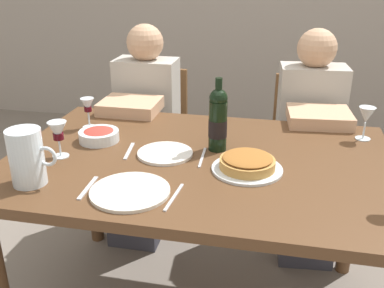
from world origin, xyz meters
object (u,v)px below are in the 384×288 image
(wine_bottle, at_px, (218,120))
(salad_bowl, at_px, (99,135))
(diner_left, at_px, (142,127))
(diner_right, at_px, (311,138))
(dining_table, at_px, (200,179))
(water_pitcher, at_px, (27,160))
(wine_glass_left_diner, at_px, (88,107))
(baked_tart, at_px, (247,163))
(chair_left, at_px, (155,132))
(wine_glass_spare, at_px, (366,116))
(dinner_plate_left_setting, at_px, (165,154))
(dinner_plate_right_setting, at_px, (130,191))
(chair_right, at_px, (304,142))
(wine_glass_centre, at_px, (58,133))

(wine_bottle, bearing_deg, salad_bowl, -178.24)
(diner_left, bearing_deg, diner_right, -178.43)
(wine_bottle, relative_size, diner_right, 0.26)
(dining_table, xyz_separation_m, diner_right, (0.46, 0.67, -0.05))
(water_pitcher, bearing_deg, wine_glass_left_diner, 93.05)
(water_pitcher, xyz_separation_m, diner_left, (0.08, 0.97, -0.23))
(dining_table, relative_size, baked_tart, 5.76)
(baked_tart, distance_m, chair_left, 1.18)
(wine_glass_spare, bearing_deg, water_pitcher, -150.70)
(diner_right, bearing_deg, dinner_plate_left_setting, 43.15)
(water_pitcher, distance_m, baked_tart, 0.77)
(wine_bottle, relative_size, baked_tart, 1.14)
(water_pitcher, distance_m, dinner_plate_left_setting, 0.51)
(dining_table, bearing_deg, dinner_plate_right_setting, -118.13)
(dinner_plate_left_setting, height_order, chair_right, chair_right)
(baked_tart, height_order, salad_bowl, baked_tart)
(diner_left, bearing_deg, water_pitcher, 85.19)
(baked_tart, relative_size, diner_left, 0.22)
(wine_glass_centre, bearing_deg, wine_glass_spare, 20.23)
(wine_glass_left_diner, height_order, dinner_plate_right_setting, wine_glass_left_diner)
(water_pitcher, bearing_deg, wine_bottle, 35.91)
(baked_tart, xyz_separation_m, dinner_plate_left_setting, (-0.33, 0.07, -0.02))
(salad_bowl, height_order, diner_left, diner_left)
(diner_left, bearing_deg, dinner_plate_right_setting, 106.04)
(baked_tart, xyz_separation_m, salad_bowl, (-0.64, 0.15, 0.00))
(wine_bottle, relative_size, salad_bowl, 1.76)
(dining_table, relative_size, wine_glass_spare, 10.44)
(chair_right, bearing_deg, dinner_plate_right_setting, 58.28)
(wine_bottle, height_order, chair_left, wine_bottle)
(wine_bottle, xyz_separation_m, chair_right, (0.39, 0.81, -0.39))
(wine_glass_centre, bearing_deg, chair_left, 85.01)
(dinner_plate_right_setting, bearing_deg, salad_bowl, 124.75)
(wine_glass_centre, bearing_deg, dining_table, 10.74)
(salad_bowl, distance_m, diner_left, 0.59)
(wine_glass_centre, bearing_deg, chair_right, 45.74)
(water_pitcher, bearing_deg, diner_left, 85.22)
(baked_tart, distance_m, diner_right, 0.80)
(baked_tart, bearing_deg, chair_right, 75.50)
(baked_tart, distance_m, dinner_plate_left_setting, 0.34)
(wine_glass_left_diner, relative_size, chair_right, 0.16)
(dining_table, height_order, wine_glass_centre, wine_glass_centre)
(dinner_plate_left_setting, bearing_deg, salad_bowl, 164.87)
(wine_glass_centre, height_order, wine_glass_spare, wine_glass_centre)
(wine_glass_centre, bearing_deg, wine_glass_left_diner, 94.36)
(baked_tart, relative_size, dinner_plate_left_setting, 1.19)
(chair_left, xyz_separation_m, chair_right, (0.89, 0.02, 0.00))
(diner_right, bearing_deg, dining_table, 50.34)
(water_pitcher, distance_m, chair_right, 1.61)
(dining_table, bearing_deg, baked_tart, -20.61)
(wine_glass_left_diner, bearing_deg, baked_tart, -21.47)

